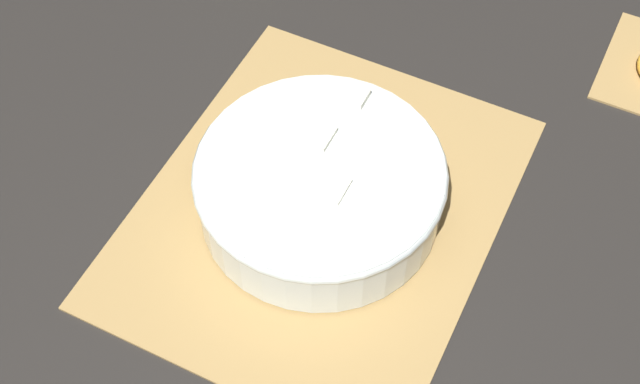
% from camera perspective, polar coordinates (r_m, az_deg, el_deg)
% --- Properties ---
extents(ground_plane, '(6.00, 6.00, 0.00)m').
position_cam_1_polar(ground_plane, '(0.94, 0.00, -1.19)').
color(ground_plane, black).
extents(bamboo_mat_center, '(0.44, 0.36, 0.01)m').
position_cam_1_polar(bamboo_mat_center, '(0.94, 0.00, -1.08)').
color(bamboo_mat_center, '#A8844C').
rests_on(bamboo_mat_center, ground_plane).
extents(fruit_salad_bowl, '(0.26, 0.26, 0.08)m').
position_cam_1_polar(fruit_salad_bowl, '(0.90, 0.00, 0.43)').
color(fruit_salad_bowl, silver).
rests_on(fruit_salad_bowl, bamboo_mat_center).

